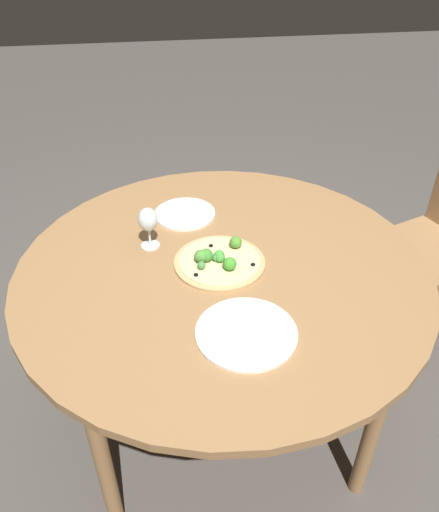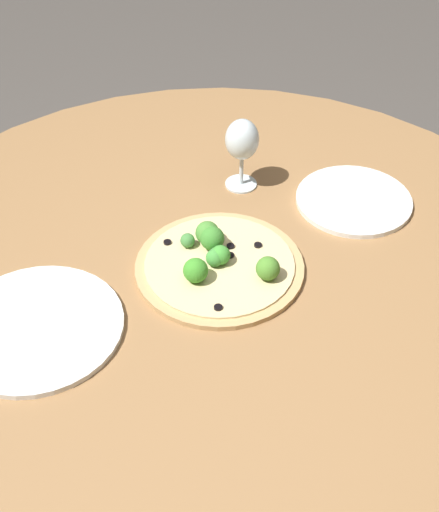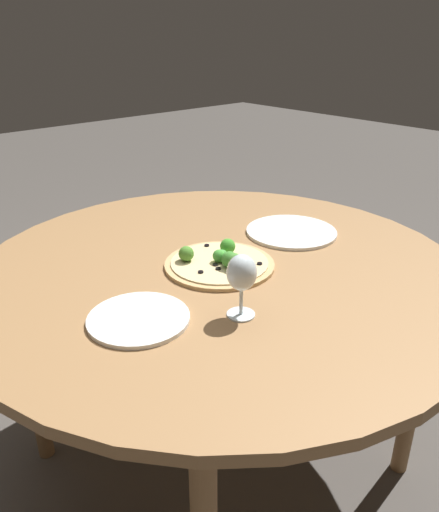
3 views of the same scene
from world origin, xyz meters
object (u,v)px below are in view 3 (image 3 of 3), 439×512
Objects in this scene: pizza at (220,262)px; plate_near at (139,319)px; wine_glass at (242,275)px; plate_far at (291,232)px.

pizza reaches higher than plate_near.
pizza is at bearing -31.52° from wine_glass.
pizza is 0.32m from plate_far.
plate_near is 0.64m from plate_far.
wine_glass is at bearing 118.05° from plate_far.
plate_near is (-0.08, 0.31, -0.01)m from pizza.
wine_glass is (-0.21, 0.13, 0.09)m from pizza.
pizza is at bearing -75.46° from plate_near.
wine_glass is at bearing -126.41° from plate_near.
plate_far is (0.24, -0.45, -0.10)m from wine_glass.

